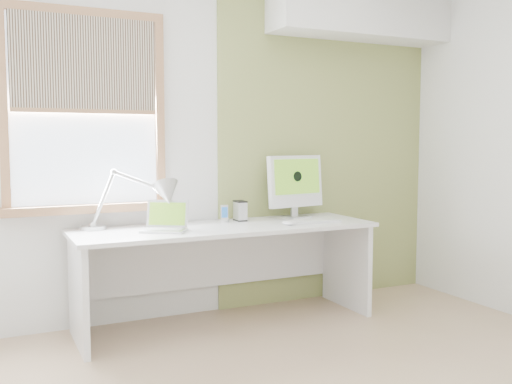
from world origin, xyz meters
TOP-DOWN VIEW (x-y plane):
  - room at (0.00, 0.00)m, footprint 4.04×3.54m
  - accent_wall at (1.00, 1.74)m, footprint 2.00×0.02m
  - soffit at (1.20, 1.57)m, footprint 1.60×0.40m
  - window at (-1.00, 1.71)m, footprint 1.20×0.14m
  - desk at (-0.08, 1.44)m, footprint 2.20×0.70m
  - desk_lamp at (-0.60, 1.46)m, footprint 0.69×0.45m
  - laptop at (-0.54, 1.36)m, footprint 0.37×0.35m
  - phone_dock at (-0.02, 1.56)m, footprint 0.08×0.08m
  - external_drive at (0.12, 1.58)m, footprint 0.08×0.12m
  - imac at (0.61, 1.59)m, footprint 0.51×0.20m
  - keyboard at (0.58, 1.24)m, footprint 0.41×0.15m
  - mouse at (0.34, 1.21)m, footprint 0.10×0.13m

SIDE VIEW (x-z plane):
  - desk at x=-0.08m, z-range 0.17..0.90m
  - keyboard at x=0.58m, z-range 0.73..0.75m
  - mouse at x=0.34m, z-range 0.73..0.76m
  - phone_dock at x=-0.02m, z-range 0.70..0.83m
  - laptop at x=-0.54m, z-range 0.68..0.88m
  - external_drive at x=0.12m, z-range 0.73..0.89m
  - desk_lamp at x=-0.60m, z-range 0.74..1.16m
  - imac at x=0.61m, z-range 0.76..1.26m
  - room at x=0.00m, z-range -0.02..2.62m
  - accent_wall at x=1.00m, z-range 0.00..2.60m
  - window at x=-1.00m, z-range 0.83..2.25m
  - soffit at x=1.20m, z-range 2.19..2.61m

